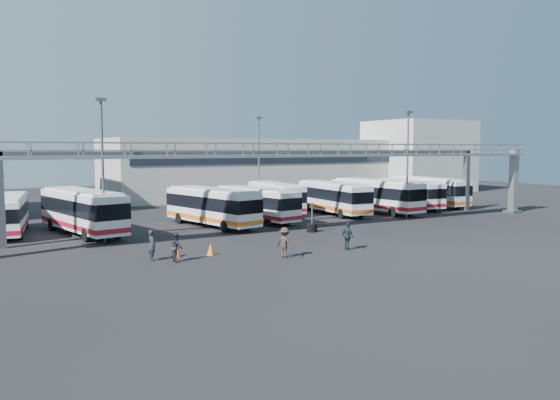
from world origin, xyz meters
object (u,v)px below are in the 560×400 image
bus_4 (255,203)px  bus_1 (82,210)px  light_pole_back (259,157)px  pedestrian_a (152,245)px  pedestrian_d (348,236)px  light_pole_left (103,162)px  bus_8 (409,193)px  bus_9 (429,190)px  tire_stack (312,227)px  light_pole_mid (408,159)px  bus_0 (9,213)px  bus_5 (275,196)px  bus_3 (212,205)px  cone_left (211,249)px  cone_right (177,251)px  pedestrian_c (285,242)px  bus_6 (333,197)px  pedestrian_b (176,247)px  bus_7 (376,194)px

bus_4 → bus_1: bearing=170.3°
light_pole_back → bus_4: (-5.50, -9.61, -4.01)m
pedestrian_a → pedestrian_d: 12.59m
light_pole_left → bus_8: (34.75, 5.77, -3.99)m
bus_9 → tire_stack: (-22.94, -9.78, -1.44)m
light_pole_left → pedestrian_d: 17.95m
light_pole_mid → bus_0: (-33.63, 8.40, -4.04)m
light_pole_back → bus_8: bearing=-29.2°
light_pole_back → tire_stack: 18.85m
pedestrian_d → bus_5: bearing=-19.0°
light_pole_mid → bus_3: (-18.27, 4.40, -3.90)m
light_pole_mid → cone_left: light_pole_mid is taller
light_pole_back → cone_right: size_ratio=14.98×
bus_8 → pedestrian_c: (-26.49, -17.09, -0.80)m
light_pole_mid → bus_3: bearing=166.5°
bus_0 → cone_left: 18.81m
pedestrian_d → cone_right: pedestrian_d is taller
bus_8 → tire_stack: bus_8 is taller
light_pole_left → pedestrian_d: (13.14, -11.24, -4.81)m
pedestrian_d → cone_right: size_ratio=2.69×
pedestrian_a → pedestrian_d: (12.19, -3.16, -0.01)m
bus_3 → bus_4: (4.77, 1.00, -0.11)m
bus_6 → cone_right: size_ratio=16.07×
bus_4 → bus_6: bus_6 is taller
pedestrian_a → tire_stack: bearing=-76.7°
light_pole_mid → tire_stack: size_ratio=4.31×
light_pole_left → cone_right: size_ratio=14.98×
pedestrian_a → cone_left: size_ratio=2.49×
cone_left → tire_stack: bearing=24.0°
light_pole_left → pedestrian_c: light_pole_left is taller
bus_8 → pedestrian_b: size_ratio=6.16×
bus_1 → cone_left: bus_1 is taller
bus_0 → bus_8: bearing=6.6°
light_pole_mid → pedestrian_b: light_pole_mid is taller
bus_4 → bus_5: (4.94, 4.98, 0.01)m
pedestrian_a → pedestrian_b: 1.55m
bus_7 → pedestrian_d: bus_7 is taller
pedestrian_c → cone_left: (-3.63, 3.01, -0.56)m
bus_4 → tire_stack: 8.06m
bus_8 → pedestrian_b: 35.89m
bus_0 → pedestrian_b: (7.74, -16.51, -0.82)m
bus_3 → pedestrian_a: (-8.78, -11.48, -0.90)m
light_pole_back → pedestrian_c: light_pole_back is taller
bus_0 → bus_6: (29.59, -2.03, 0.13)m
light_pole_mid → pedestrian_a: 28.36m
pedestrian_a → bus_9: bearing=-73.3°
tire_stack → bus_8: bearing=25.7°
bus_4 → bus_6: size_ratio=0.96×
light_pole_back → cone_left: (-15.37, -22.32, -5.36)m
light_pole_left → light_pole_back: bearing=35.0°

